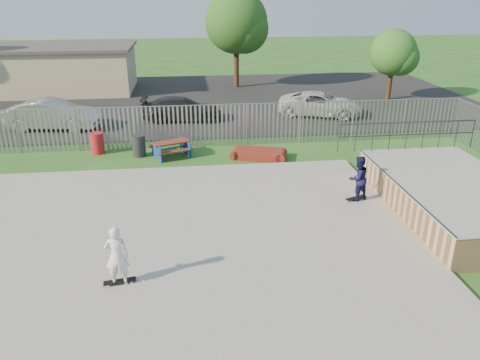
{
  "coord_description": "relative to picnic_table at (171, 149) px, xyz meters",
  "views": [
    {
      "loc": [
        0.77,
        -12.24,
        7.05
      ],
      "look_at": [
        2.45,
        2.0,
        1.1
      ],
      "focal_mm": 35.0,
      "sensor_mm": 36.0,
      "label": 1
    }
  ],
  "objects": [
    {
      "name": "tree_right",
      "position": [
        14.24,
        9.73,
        2.73
      ],
      "size": [
        2.97,
        2.97,
        4.58
      ],
      "color": "#3B2B17",
      "rests_on": "ground"
    },
    {
      "name": "tree_mid",
      "position": [
        4.61,
        15.16,
        4.33
      ],
      "size": [
        4.51,
        4.51,
        6.95
      ],
      "color": "#462D1C",
      "rests_on": "ground"
    },
    {
      "name": "ground",
      "position": [
        -0.05,
        -7.76,
        -0.35
      ],
      "size": [
        120.0,
        120.0,
        0.0
      ],
      "primitive_type": "plane",
      "color": "#285B1F",
      "rests_on": "ground"
    },
    {
      "name": "car_dark",
      "position": [
        0.49,
        6.06,
        0.32
      ],
      "size": [
        4.59,
        2.09,
        1.3
      ],
      "primitive_type": "imported",
      "rotation": [
        0.0,
        0.0,
        1.51
      ],
      "color": "black",
      "rests_on": "parking_lot"
    },
    {
      "name": "trash_bin_grey",
      "position": [
        -1.43,
        0.22,
        0.13
      ],
      "size": [
        0.58,
        0.58,
        0.96
      ],
      "primitive_type": "cylinder",
      "color": "#242427",
      "rests_on": "ground"
    },
    {
      "name": "parking_lot",
      "position": [
        -0.05,
        11.24,
        -0.34
      ],
      "size": [
        40.0,
        18.0,
        0.02
      ],
      "primitive_type": "cube",
      "color": "black",
      "rests_on": "ground"
    },
    {
      "name": "skateboard_b",
      "position": [
        -1.12,
        -9.86,
        -0.16
      ],
      "size": [
        0.82,
        0.33,
        0.08
      ],
      "rotation": [
        0.0,
        0.0,
        0.16
      ],
      "color": "black",
      "rests_on": "concrete_slab"
    },
    {
      "name": "picnic_table",
      "position": [
        0.0,
        0.0,
        0.0
      ],
      "size": [
        2.0,
        1.84,
        0.69
      ],
      "rotation": [
        0.0,
        0.0,
        0.37
      ],
      "color": "maroon",
      "rests_on": "ground"
    },
    {
      "name": "building",
      "position": [
        -8.05,
        15.24,
        1.26
      ],
      "size": [
        10.4,
        6.4,
        3.2
      ],
      "color": "#B7AE8D",
      "rests_on": "ground"
    },
    {
      "name": "concrete_slab",
      "position": [
        -0.05,
        -7.76,
        -0.28
      ],
      "size": [
        15.0,
        12.0,
        0.15
      ],
      "primitive_type": "cube",
      "color": "gray",
      "rests_on": "ground"
    },
    {
      "name": "skateboard_a",
      "position": [
        6.49,
        -5.72,
        -0.16
      ],
      "size": [
        0.82,
        0.49,
        0.08
      ],
      "rotation": [
        0.0,
        0.0,
        0.39
      ],
      "color": "black",
      "rests_on": "concrete_slab"
    },
    {
      "name": "quarter_pipe",
      "position": [
        9.45,
        -6.72,
        0.21
      ],
      "size": [
        5.5,
        7.05,
        2.19
      ],
      "color": "tan",
      "rests_on": "ground"
    },
    {
      "name": "funbox",
      "position": [
        3.83,
        -0.72,
        -0.15
      ],
      "size": [
        2.23,
        1.58,
        0.4
      ],
      "rotation": [
        0.0,
        0.0,
        -0.31
      ],
      "color": "maroon",
      "rests_on": "ground"
    },
    {
      "name": "car_white",
      "position": [
        8.55,
        6.22,
        0.34
      ],
      "size": [
        5.28,
        3.69,
        1.34
      ],
      "primitive_type": "imported",
      "rotation": [
        0.0,
        0.0,
        1.24
      ],
      "color": "silver",
      "rests_on": "parking_lot"
    },
    {
      "name": "trash_bin_red",
      "position": [
        -3.33,
        0.81,
        0.13
      ],
      "size": [
        0.58,
        0.58,
        0.96
      ],
      "primitive_type": "cylinder",
      "color": "#A6191E",
      "rests_on": "ground"
    },
    {
      "name": "car_silver",
      "position": [
        -6.27,
        5.08,
        0.45
      ],
      "size": [
        4.92,
        2.25,
        1.57
      ],
      "primitive_type": "imported",
      "rotation": [
        0.0,
        0.0,
        1.44
      ],
      "color": "silver",
      "rests_on": "parking_lot"
    },
    {
      "name": "fence",
      "position": [
        0.95,
        -3.17,
        0.65
      ],
      "size": [
        26.04,
        16.02,
        2.0
      ],
      "color": "gray",
      "rests_on": "ground"
    },
    {
      "name": "skater_navy",
      "position": [
        6.49,
        -5.72,
        0.6
      ],
      "size": [
        0.95,
        0.85,
        1.6
      ],
      "primitive_type": "imported",
      "rotation": [
        0.0,
        0.0,
        3.53
      ],
      "color": "#13143C",
      "rests_on": "concrete_slab"
    },
    {
      "name": "skater_white",
      "position": [
        -1.12,
        -9.86,
        0.6
      ],
      "size": [
        0.59,
        0.39,
        1.6
      ],
      "primitive_type": "imported",
      "rotation": [
        0.0,
        0.0,
        3.13
      ],
      "color": "white",
      "rests_on": "concrete_slab"
    }
  ]
}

